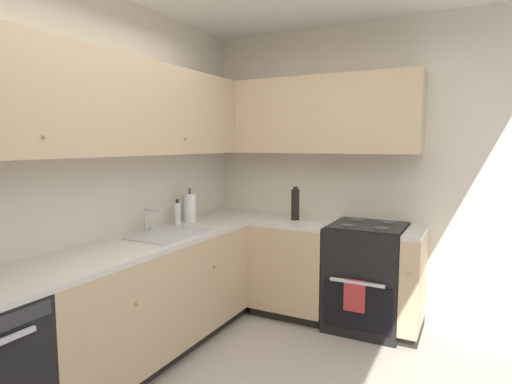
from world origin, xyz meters
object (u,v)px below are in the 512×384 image
(oven_range, at_px, (367,275))
(soap_bottle, at_px, (177,213))
(oil_bottle, at_px, (295,204))
(paper_towel_roll, at_px, (190,208))

(oven_range, xyz_separation_m, soap_bottle, (-0.69, 1.49, 0.53))
(oven_range, height_order, oil_bottle, oil_bottle)
(paper_towel_roll, height_order, oil_bottle, oil_bottle)
(oil_bottle, bearing_deg, paper_towel_roll, 122.83)
(soap_bottle, relative_size, paper_towel_roll, 0.70)
(oil_bottle, bearing_deg, oven_range, -88.41)
(soap_bottle, bearing_deg, oven_range, -65.07)
(soap_bottle, bearing_deg, oil_bottle, -50.75)
(oven_range, distance_m, soap_bottle, 1.72)
(paper_towel_roll, bearing_deg, soap_bottle, 172.62)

